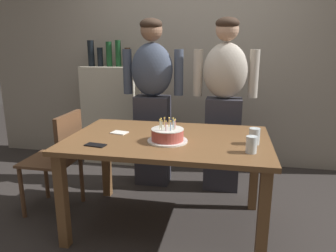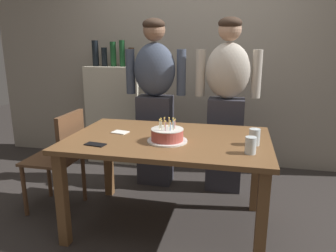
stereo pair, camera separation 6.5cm
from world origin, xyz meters
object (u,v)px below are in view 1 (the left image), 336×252
water_glass_near (251,145)px  water_glass_far (254,136)px  person_man_bearded (152,101)px  dining_chair (60,155)px  birthday_cake (167,135)px  napkin_stack (119,133)px  cell_phone (95,145)px  person_woman_cardigan (224,103)px

water_glass_near → water_glass_far: 0.20m
water_glass_far → person_man_bearded: 1.26m
dining_chair → birthday_cake: bearing=80.2°
dining_chair → napkin_stack: bearing=87.9°
water_glass_near → napkin_stack: size_ratio=0.91×
person_man_bearded → water_glass_far: bearing=138.4°
birthday_cake → cell_phone: bearing=-158.1°
water_glass_near → person_man_bearded: bearing=131.5°
cell_phone → dining_chair: (-0.49, 0.36, -0.23)m
napkin_stack → dining_chair: 0.59m
birthday_cake → water_glass_far: (0.61, 0.06, 0.01)m
person_woman_cardigan → napkin_stack: bearing=43.5°
water_glass_far → napkin_stack: bearing=175.3°
napkin_stack → dining_chair: size_ratio=0.14×
dining_chair → person_man_bearded: bearing=139.3°
napkin_stack → water_glass_near: bearing=-15.7°
birthday_cake → dining_chair: birthday_cake is taller
water_glass_far → napkin_stack: water_glass_far is taller
water_glass_near → person_woman_cardigan: size_ratio=0.07×
napkin_stack → person_man_bearded: person_man_bearded is taller
birthday_cake → napkin_stack: bearing=160.8°
person_woman_cardigan → dining_chair: 1.56m
dining_chair → cell_phone: bearing=54.1°
napkin_stack → person_woman_cardigan: bearing=43.5°
birthday_cake → person_man_bearded: bearing=110.4°
birthday_cake → dining_chair: (-0.96, 0.17, -0.27)m
napkin_stack → person_man_bearded: size_ratio=0.07×
napkin_stack → person_man_bearded: 0.77m
birthday_cake → napkin_stack: (-0.42, 0.15, -0.04)m
birthday_cake → water_glass_far: birthday_cake is taller
water_glass_far → person_woman_cardigan: size_ratio=0.07×
water_glass_near → person_woman_cardigan: (-0.20, 1.03, 0.08)m
cell_phone → person_woman_cardigan: size_ratio=0.09×
water_glass_near → cell_phone: (-1.05, -0.06, -0.05)m
cell_phone → dining_chair: size_ratio=0.17×
birthday_cake → dining_chair: bearing=170.2°
water_glass_near → cell_phone: size_ratio=0.77×
water_glass_far → dining_chair: 1.60m
water_glass_near → cell_phone: 1.05m
person_woman_cardigan → birthday_cake: bearing=67.4°
napkin_stack → person_woman_cardigan: 1.10m
birthday_cake → napkin_stack: birthday_cake is taller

